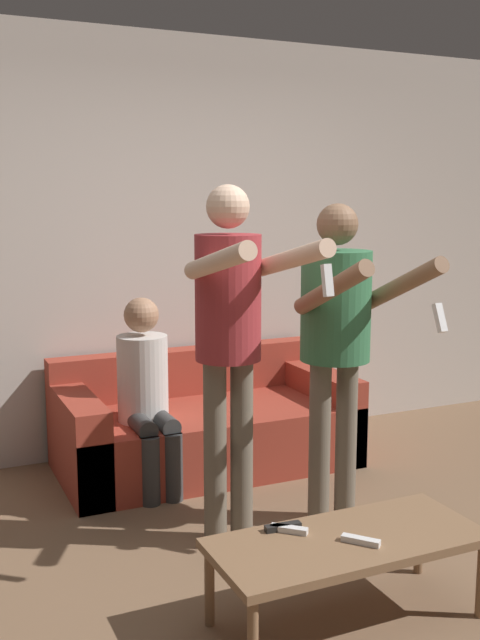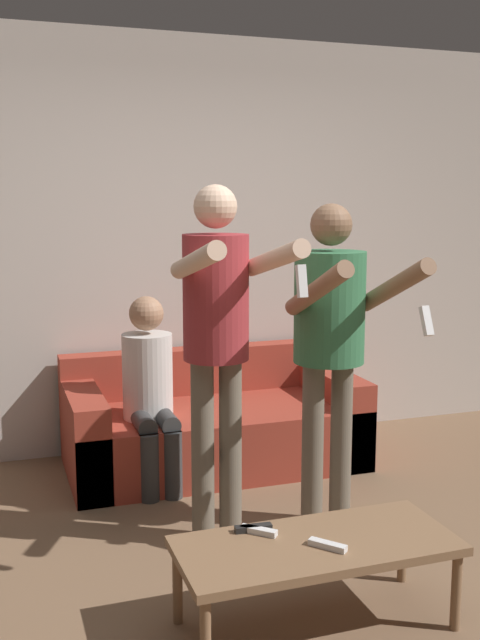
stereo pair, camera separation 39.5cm
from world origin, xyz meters
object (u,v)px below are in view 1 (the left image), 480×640
Objects in this scene: person_standing_left at (230,325)px; remote_near at (361,541)px; person_standing_right at (338,326)px; couch at (204,427)px; remote_far at (283,527)px; remote_mid at (289,529)px; person_seated at (146,387)px; coffee_table at (348,546)px.

person_standing_left is 1.14m from remote_near.
person_standing_right is at bearing 64.38° from remote_near.
person_standing_right is at bearing -74.81° from couch.
person_standing_left is 1.05× the size of person_standing_right.
remote_far is at bearing -94.41° from person_standing_left.
remote_near is 0.29m from remote_mid.
remote_mid is (-0.04, -0.66, -0.72)m from person_standing_left.
couch reaches higher than remote_mid.
couch is 1.63× the size of person_seated.
coffee_table is (-0.14, -1.88, 0.08)m from couch.
remote_near is at bearing -44.33° from remote_mid.
remote_mid and remote_far have the same top height.
remote_far is (-0.63, -0.64, -0.67)m from person_standing_right.
person_standing_left reaches higher than remote_mid.
coffee_table is at bearing -35.50° from remote_mid.
remote_mid is at bearing -132.96° from person_standing_right.
remote_near is at bearing -46.93° from remote_far.
person_standing_right is 12.21× the size of remote_mid.
couch is 1.40m from person_standing_left.
person_standing_left is 1.02m from person_seated.
person_standing_left is at bearing 100.98° from remote_near.
remote_near and remote_mid have the same top height.
person_standing_left is 0.96m from remote_far.
remote_far is at bearing -134.81° from person_standing_right.
remote_far is at bearing 140.38° from coffee_table.
person_standing_right is at bearing 0.43° from person_standing_left.
person_seated is at bearing 100.07° from remote_near.
remote_mid is (-0.33, -1.74, 0.12)m from couch.
couch is 1.10× the size of person_standing_right.
person_seated is (-0.14, 0.88, -0.49)m from person_standing_left.
person_seated is 1.79m from remote_near.
remote_far is at bearing 109.71° from remote_mid.
person_standing_right is at bearing -50.39° from person_seated.
remote_near is (0.02, -0.07, 0.05)m from coffee_table.
person_standing_left reaches higher than person_seated.
coffee_table is 0.24m from remote_mid.
couch reaches higher than remote_near.
coffee_table is 0.08m from remote_near.
couch is 11.81× the size of remote_far.
person_seated is 7.25× the size of remote_far.
person_standing_left is at bearing -80.82° from person_seated.
person_standing_left is 0.59m from person_standing_right.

